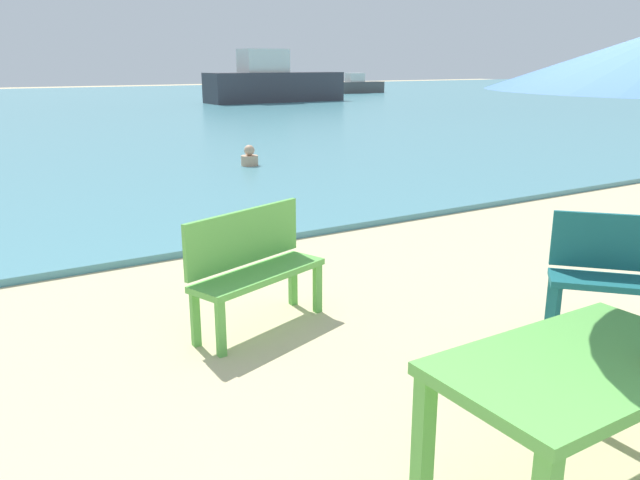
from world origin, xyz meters
TOP-DOWN VIEW (x-y plane):
  - sea_water at (0.00, 30.00)m, footprint 120.00×50.00m
  - picnic_table_green at (-0.70, 0.17)m, footprint 1.40×0.80m
  - bench_teal_center at (1.34, 1.19)m, footprint 1.08×1.13m
  - bench_green_left at (-1.03, 2.91)m, footprint 1.25×0.73m
  - swimmer_person at (2.37, 10.01)m, footprint 0.34×0.34m
  - boat_barge at (22.35, 34.49)m, footprint 3.60×0.98m
  - boat_sailboat at (12.79, 28.62)m, footprint 7.29×1.99m

SIDE VIEW (x-z plane):
  - sea_water at x=0.00m, z-range 0.00..0.08m
  - swimmer_person at x=2.37m, z-range 0.03..0.44m
  - bench_teal_center at x=1.34m, z-range 0.07..1.02m
  - bench_green_left at x=-1.03m, z-range 0.07..1.02m
  - boat_barge at x=22.35m, z-range -0.10..1.20m
  - picnic_table_green at x=-0.70m, z-range 0.27..1.03m
  - boat_sailboat at x=12.79m, z-range -0.29..2.36m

